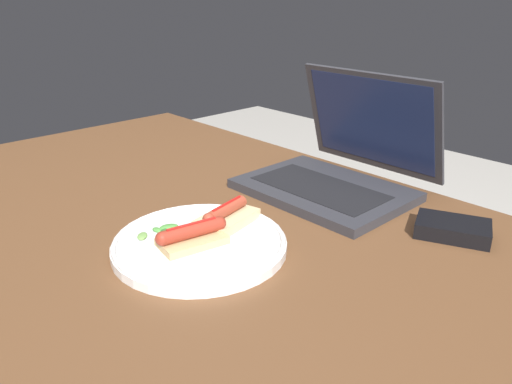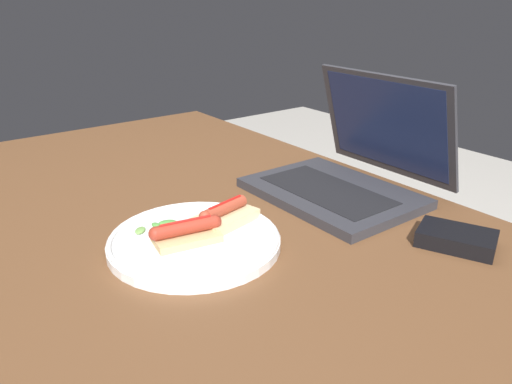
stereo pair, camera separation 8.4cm
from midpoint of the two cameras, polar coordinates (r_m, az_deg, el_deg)
desk at (r=0.95m, az=-4.31°, el=-5.67°), size 1.39×0.83×0.74m
laptop at (r=1.01m, az=12.81°, el=2.14°), size 0.32×0.30×0.23m
plate at (r=0.79m, az=-4.02°, el=-5.63°), size 0.27×0.27×0.02m
sausage_toast_left at (r=0.78m, az=-4.91°, el=-4.70°), size 0.08×0.12×0.04m
sausage_toast_middle at (r=0.83m, az=-0.82°, el=-2.73°), size 0.09×0.12×0.04m
salad_pile at (r=0.82m, az=-7.95°, el=-4.03°), size 0.05×0.08×0.01m
external_drive at (r=0.87m, az=24.58°, el=-4.91°), size 0.14×0.12×0.03m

